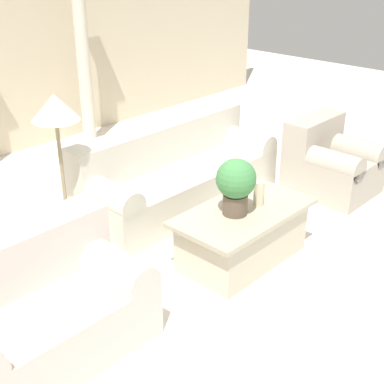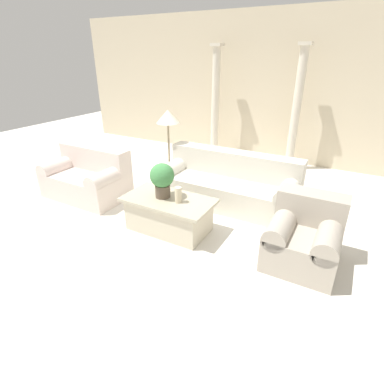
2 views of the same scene
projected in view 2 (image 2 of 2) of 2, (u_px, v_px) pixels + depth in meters
ground_plane at (186, 213)px, 4.78m from camera, size 16.00×16.00×0.00m
wall_back at (260, 89)px, 6.77m from camera, size 10.00×0.06×3.20m
sofa_long at (228, 184)px, 4.99m from camera, size 2.27×0.85×0.85m
loveseat at (88, 177)px, 5.26m from camera, size 1.42×0.85×0.85m
coffee_table at (169, 214)px, 4.25m from camera, size 1.26×0.69×0.49m
potted_plant at (162, 178)px, 4.08m from camera, size 0.34×0.34×0.49m
pillar_candle at (178, 195)px, 4.00m from camera, size 0.09×0.09×0.22m
floor_lamp at (168, 121)px, 5.31m from camera, size 0.42×0.42×1.42m
column_left at (215, 102)px, 6.94m from camera, size 0.24×0.24×2.52m
column_right at (296, 109)px, 6.13m from camera, size 0.24×0.24×2.52m
armchair at (305, 235)px, 3.57m from camera, size 0.81×0.88×0.81m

